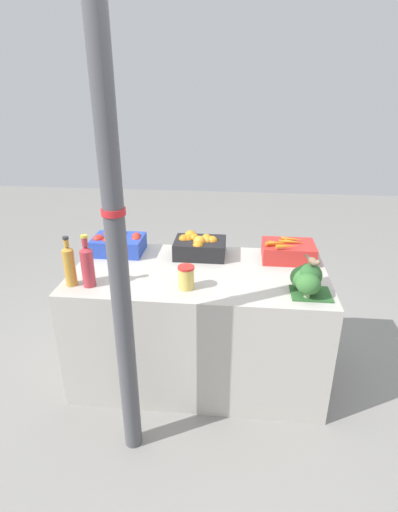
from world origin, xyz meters
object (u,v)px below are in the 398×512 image
Objects in this scene: carrot_crate at (288,251)px; sparrow_bird at (314,261)px; broccoli_pile at (307,279)px; apple_crate at (117,243)px; juice_bottle_amber at (69,265)px; support_pole at (114,217)px; pickle_jar at (186,277)px; orange_crate at (199,246)px; juice_bottle_ruby at (88,265)px.

carrot_crate is 0.50m from sparrow_bird.
broccoli_pile is 0.12m from sparrow_bird.
sparrow_bird reaches higher than broccoli_pile.
apple_crate is 0.52m from juice_bottle_amber.
juice_bottle_amber reaches higher than apple_crate.
support_pole reaches higher than broccoli_pile.
apple_crate is at bearing 159.23° from broccoli_pile.
carrot_crate is 2.65× the size of sparrow_bird.
support_pole is at bearing -155.65° from broccoli_pile.
carrot_crate is (0.87, 0.87, -0.49)m from support_pole.
sparrow_bird is (1.36, 0.02, 0.07)m from juice_bottle_amber.
carrot_crate is 2.51× the size of pickle_jar.
support_pole is 7.82× the size of orange_crate.
juice_bottle_amber is at bearing -178.39° from broccoli_pile.
juice_bottle_ruby is at bearing -113.96° from sparrow_bird.
carrot_crate is at bearing -0.02° from apple_crate.
pickle_jar is (0.54, -0.47, -0.00)m from apple_crate.
broccoli_pile is 0.67m from pickle_jar.
support_pole is 7.82× the size of carrot_crate.
juice_bottle_amber is at bearing -104.72° from apple_crate.
support_pole is 1.04m from apple_crate.
carrot_crate is 1.38m from juice_bottle_amber.
carrot_crate is 1.51× the size of broccoli_pile.
broccoli_pile is at bearing 1.75° from juice_bottle_ruby.
pickle_jar is at bearing 2.36° from juice_bottle_amber.
broccoli_pile is 1.67× the size of pickle_jar.
pickle_jar is 0.70m from sparrow_bird.
support_pole is 19.61× the size of pickle_jar.
apple_crate is 0.56m from orange_crate.
broccoli_pile is at bearing -150.17° from sparrow_bird.
sparrow_bird is at bearing -21.06° from apple_crate.
juice_bottle_amber reaches higher than carrot_crate.
sparrow_bird is (0.94, 0.40, -0.35)m from support_pole.
carrot_crate is at bearing -0.57° from orange_crate.
carrot_crate is at bearing 22.84° from juice_bottle_ruby.
orange_crate is 1.51× the size of broccoli_pile.
support_pole is 1.04m from orange_crate.
apple_crate is at bearing -136.03° from sparrow_bird.
apple_crate is 1.09× the size of juice_bottle_ruby.
apple_crate is at bearing 138.99° from pickle_jar.
juice_bottle_ruby reaches higher than pickle_jar.
support_pole is at bearing -42.56° from juice_bottle_amber.
orange_crate reaches higher than apple_crate.
sparrow_bird is at bearing 23.06° from support_pole.
apple_crate is at bearing 87.42° from juice_bottle_ruby.
support_pole reaches higher than orange_crate.
support_pole is 0.64m from juice_bottle_ruby.
juice_bottle_amber is 0.96× the size of juice_bottle_ruby.
juice_bottle_amber is (-0.69, -0.50, 0.06)m from orange_crate.
broccoli_pile is at bearing -35.67° from orange_crate.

